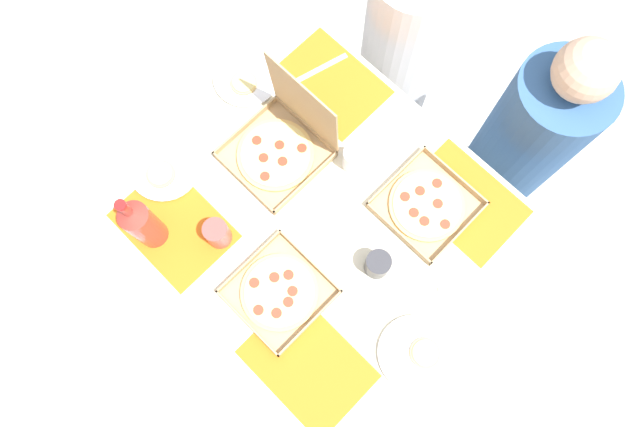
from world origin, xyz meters
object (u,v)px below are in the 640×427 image
object	(u,v)px
pizza_box_edge_far	(427,205)
plate_near_left	(246,78)
diner_right_seat	(519,147)
plate_middle	(165,168)
cup_clear_right	(217,233)
pizza_box_corner_left	(279,292)
diner_left_seat	(401,49)
cup_clear_left	(354,159)
soda_bottle	(142,224)
pizza_box_center	(282,144)
plate_near_right	(416,353)
cup_dark	(378,264)

from	to	relation	value
pizza_box_edge_far	plate_near_left	bearing A→B (deg)	-172.67
pizza_box_edge_far	diner_right_seat	world-z (taller)	diner_right_seat
plate_middle	cup_clear_right	size ratio (longest dim) A/B	2.17
pizza_box_corner_left	diner_right_seat	bearing A→B (deg)	78.47
plate_middle	cup_clear_right	bearing A→B (deg)	-5.39
plate_near_left	diner_left_seat	size ratio (longest dim) A/B	0.20
cup_clear_right	cup_clear_left	xyz separation A→B (m)	(0.13, 0.47, -0.00)
soda_bottle	plate_near_left	bearing A→B (deg)	108.36
plate_near_left	diner_left_seat	xyz separation A→B (m)	(0.21, 0.60, -0.26)
pizza_box_center	plate_near_right	size ratio (longest dim) A/B	1.45
pizza_box_corner_left	diner_right_seat	distance (m)	1.08
cup_dark	diner_left_seat	bearing A→B (deg)	125.64
pizza_box_edge_far	plate_near_left	world-z (taller)	pizza_box_edge_far
soda_bottle	diner_right_seat	size ratio (longest dim) A/B	0.27
pizza_box_corner_left	diner_left_seat	size ratio (longest dim) A/B	0.23
pizza_box_edge_far	plate_near_right	world-z (taller)	pizza_box_edge_far
pizza_box_corner_left	pizza_box_edge_far	bearing A→B (deg)	75.66
diner_right_seat	cup_clear_right	bearing A→B (deg)	-114.22
plate_middle	soda_bottle	xyz separation A→B (m)	(0.14, -0.17, 0.12)
pizza_box_corner_left	soda_bottle	bearing A→B (deg)	-160.10
pizza_box_corner_left	diner_left_seat	xyz separation A→B (m)	(-0.39, 1.03, -0.27)
cup_clear_right	diner_right_seat	world-z (taller)	diner_right_seat
plate_near_left	soda_bottle	bearing A→B (deg)	-71.64
pizza_box_corner_left	plate_near_left	bearing A→B (deg)	144.71
pizza_box_edge_far	cup_dark	world-z (taller)	cup_dark
plate_middle	diner_left_seat	world-z (taller)	diner_left_seat
plate_middle	diner_right_seat	world-z (taller)	diner_right_seat
plate_middle	pizza_box_corner_left	bearing A→B (deg)	-1.85
pizza_box_edge_far	plate_near_left	distance (m)	0.75
pizza_box_edge_far	cup_clear_right	size ratio (longest dim) A/B	2.57
plate_near_right	diner_right_seat	bearing A→B (deg)	103.34
diner_left_seat	cup_clear_right	bearing A→B (deg)	-82.72
pizza_box_center	cup_clear_right	world-z (taller)	pizza_box_center
pizza_box_edge_far	cup_clear_left	distance (m)	0.28
cup_dark	plate_middle	bearing A→B (deg)	-160.56
cup_clear_left	diner_right_seat	size ratio (longest dim) A/B	0.08
soda_bottle	cup_clear_left	xyz separation A→B (m)	(0.28, 0.61, -0.08)
plate_near_left	plate_near_right	world-z (taller)	same
soda_bottle	cup_dark	size ratio (longest dim) A/B	3.57
plate_near_left	diner_right_seat	distance (m)	1.05
pizza_box_center	soda_bottle	xyz separation A→B (m)	(-0.08, -0.48, 0.08)
pizza_box_center	pizza_box_edge_far	bearing A→B (deg)	22.11
pizza_box_edge_far	cup_dark	xyz separation A→B (m)	(0.02, -0.25, 0.03)
cup_dark	diner_right_seat	distance (m)	0.82
diner_left_seat	cup_clear_left	bearing A→B (deg)	-65.61
diner_left_seat	diner_right_seat	size ratio (longest dim) A/B	0.98
pizza_box_edge_far	plate_middle	world-z (taller)	pizza_box_edge_far
plate_middle	cup_dark	world-z (taller)	cup_dark
soda_bottle	cup_clear_right	xyz separation A→B (m)	(0.16, 0.14, -0.08)
plate_near_right	soda_bottle	size ratio (longest dim) A/B	0.69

